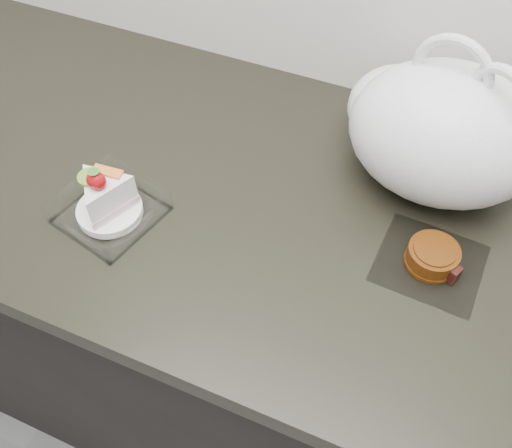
# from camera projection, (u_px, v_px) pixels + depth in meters

# --- Properties ---
(counter) EXTENTS (2.04, 0.64, 0.90)m
(counter) POSITION_uv_depth(u_px,v_px,m) (269.00, 334.00, 1.24)
(counter) COLOR black
(counter) RESTS_ON ground
(cake_tray) EXTENTS (0.16, 0.16, 0.11)m
(cake_tray) POSITION_uv_depth(u_px,v_px,m) (107.00, 203.00, 0.85)
(cake_tray) COLOR white
(cake_tray) RESTS_ON counter
(mooncake_wrap) EXTENTS (0.15, 0.14, 0.03)m
(mooncake_wrap) POSITION_uv_depth(u_px,v_px,m) (433.00, 258.00, 0.81)
(mooncake_wrap) COLOR white
(mooncake_wrap) RESTS_ON counter
(plastic_bag) EXTENTS (0.36, 0.32, 0.26)m
(plastic_bag) POSITION_uv_depth(u_px,v_px,m) (435.00, 129.00, 0.84)
(plastic_bag) COLOR white
(plastic_bag) RESTS_ON counter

